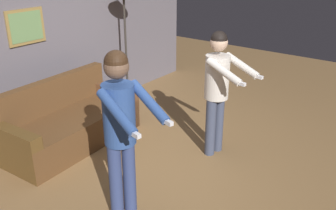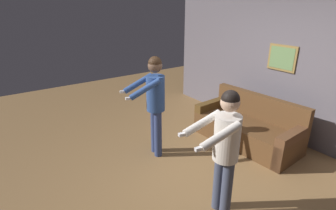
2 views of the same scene
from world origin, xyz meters
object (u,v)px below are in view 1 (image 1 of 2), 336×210
couch (69,124)px  torchiere_lamp (124,2)px  person_standing_left (121,122)px  person_standing_right (218,83)px

couch → torchiere_lamp: bearing=13.9°
torchiere_lamp → person_standing_left: (-2.24, -2.03, -0.67)m
couch → torchiere_lamp: size_ratio=0.99×
person_standing_right → person_standing_left: bearing=176.9°
couch → person_standing_left: bearing=-111.6°
torchiere_lamp → person_standing_right: torchiere_lamp is taller
person_standing_left → torchiere_lamp: bearing=42.2°
torchiere_lamp → person_standing_right: 2.33m
couch → person_standing_right: size_ratio=1.21×
torchiere_lamp → person_standing_right: (-0.62, -2.12, -0.74)m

